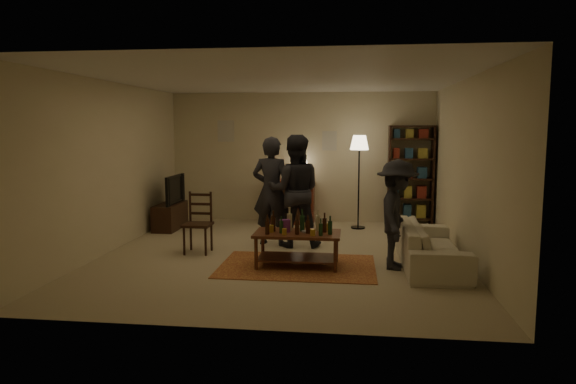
% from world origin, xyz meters
% --- Properties ---
extents(floor, '(6.00, 6.00, 0.00)m').
position_xyz_m(floor, '(0.00, 0.00, 0.00)').
color(floor, '#C6B793').
rests_on(floor, ground).
extents(room_shell, '(6.00, 6.00, 6.00)m').
position_xyz_m(room_shell, '(-0.65, 2.98, 1.81)').
color(room_shell, beige).
rests_on(room_shell, ground).
extents(rug, '(2.20, 1.50, 0.01)m').
position_xyz_m(rug, '(0.31, -0.64, 0.01)').
color(rug, maroon).
rests_on(rug, ground).
extents(coffee_table, '(1.21, 0.66, 0.84)m').
position_xyz_m(coffee_table, '(0.31, -0.64, 0.43)').
color(coffee_table, brown).
rests_on(coffee_table, ground).
extents(dining_chair, '(0.42, 0.42, 0.98)m').
position_xyz_m(dining_chair, '(-1.33, 0.03, 0.51)').
color(dining_chair, '#321E10').
rests_on(dining_chair, ground).
extents(tv_stand, '(0.40, 1.00, 1.06)m').
position_xyz_m(tv_stand, '(-2.44, 1.80, 0.38)').
color(tv_stand, '#321E10').
rests_on(tv_stand, ground).
extents(dresser, '(1.00, 0.50, 1.36)m').
position_xyz_m(dresser, '(-0.19, 2.71, 0.48)').
color(dresser, maroon).
rests_on(dresser, ground).
extents(bookshelf, '(0.90, 0.34, 2.02)m').
position_xyz_m(bookshelf, '(2.25, 2.78, 1.03)').
color(bookshelf, '#321E10').
rests_on(bookshelf, ground).
extents(floor_lamp, '(0.36, 0.36, 1.83)m').
position_xyz_m(floor_lamp, '(1.21, 2.30, 1.56)').
color(floor_lamp, black).
rests_on(floor_lamp, ground).
extents(sofa, '(0.81, 2.08, 0.61)m').
position_xyz_m(sofa, '(2.20, -0.40, 0.30)').
color(sofa, beige).
rests_on(sofa, ground).
extents(person_left, '(0.73, 0.54, 1.83)m').
position_xyz_m(person_left, '(-0.27, 0.71, 0.91)').
color(person_left, '#24242B').
rests_on(person_left, ground).
extents(person_right, '(0.96, 0.78, 1.86)m').
position_xyz_m(person_right, '(0.13, 0.64, 0.93)').
color(person_right, '#212228').
rests_on(person_right, ground).
extents(person_by_sofa, '(0.71, 1.06, 1.53)m').
position_xyz_m(person_by_sofa, '(1.70, -0.56, 0.77)').
color(person_by_sofa, '#23242A').
rests_on(person_by_sofa, ground).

